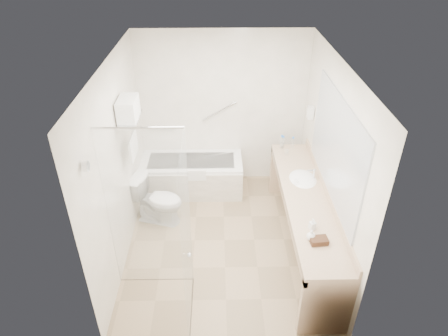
{
  "coord_description": "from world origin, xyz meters",
  "views": [
    {
      "loc": [
        -0.08,
        -4.16,
        3.82
      ],
      "look_at": [
        0.0,
        0.3,
        1.0
      ],
      "focal_mm": 32.0,
      "sensor_mm": 36.0,
      "label": 1
    }
  ],
  "objects_px": {
    "toilet": "(158,200)",
    "amenity_basket": "(319,241)",
    "bathtub": "(192,175)",
    "vanity_counter": "(304,210)",
    "water_bottle_left": "(293,143)"
  },
  "relations": [
    {
      "from": "amenity_basket",
      "to": "water_bottle_left",
      "type": "xyz_separation_m",
      "value": [
        0.06,
        2.09,
        0.05
      ]
    },
    {
      "from": "bathtub",
      "to": "amenity_basket",
      "type": "distance_m",
      "value": 2.75
    },
    {
      "from": "vanity_counter",
      "to": "toilet",
      "type": "distance_m",
      "value": 2.09
    },
    {
      "from": "bathtub",
      "to": "amenity_basket",
      "type": "bearing_deg",
      "value": -56.13
    },
    {
      "from": "bathtub",
      "to": "vanity_counter",
      "type": "bearing_deg",
      "value": -42.35
    },
    {
      "from": "bathtub",
      "to": "amenity_basket",
      "type": "height_order",
      "value": "amenity_basket"
    },
    {
      "from": "toilet",
      "to": "water_bottle_left",
      "type": "bearing_deg",
      "value": -55.75
    },
    {
      "from": "bathtub",
      "to": "toilet",
      "type": "xyz_separation_m",
      "value": [
        -0.45,
        -0.78,
        0.08
      ]
    },
    {
      "from": "bathtub",
      "to": "vanity_counter",
      "type": "distance_m",
      "value": 2.09
    },
    {
      "from": "bathtub",
      "to": "water_bottle_left",
      "type": "xyz_separation_m",
      "value": [
        1.55,
        -0.14,
        0.66
      ]
    },
    {
      "from": "vanity_counter",
      "to": "amenity_basket",
      "type": "bearing_deg",
      "value": -92.06
    },
    {
      "from": "vanity_counter",
      "to": "water_bottle_left",
      "type": "xyz_separation_m",
      "value": [
        0.03,
        1.25,
        0.29
      ]
    },
    {
      "from": "vanity_counter",
      "to": "amenity_basket",
      "type": "height_order",
      "value": "vanity_counter"
    },
    {
      "from": "toilet",
      "to": "amenity_basket",
      "type": "distance_m",
      "value": 2.48
    },
    {
      "from": "bathtub",
      "to": "water_bottle_left",
      "type": "relative_size",
      "value": 8.83
    }
  ]
}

